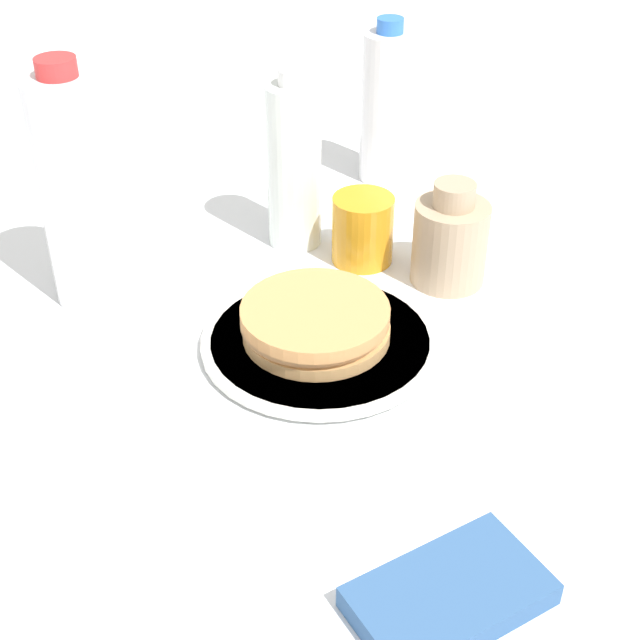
# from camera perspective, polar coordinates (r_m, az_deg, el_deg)

# --- Properties ---
(ground_plane) EXTENTS (4.00, 4.00, 0.00)m
(ground_plane) POSITION_cam_1_polar(r_m,az_deg,el_deg) (0.87, 1.14, -2.26)
(ground_plane) COLOR white
(plate) EXTENTS (0.23, 0.23, 0.01)m
(plate) POSITION_cam_1_polar(r_m,az_deg,el_deg) (0.88, 0.00, -1.39)
(plate) COLOR silver
(plate) RESTS_ON ground_plane
(pancake_stack) EXTENTS (0.15, 0.15, 0.04)m
(pancake_stack) POSITION_cam_1_polar(r_m,az_deg,el_deg) (0.87, -0.30, -0.07)
(pancake_stack) COLOR tan
(pancake_stack) RESTS_ON plate
(juice_glass) EXTENTS (0.07, 0.07, 0.08)m
(juice_glass) POSITION_cam_1_polar(r_m,az_deg,el_deg) (1.00, 2.75, 5.81)
(juice_glass) COLOR orange
(juice_glass) RESTS_ON ground_plane
(cream_jug) EXTENTS (0.08, 0.08, 0.12)m
(cream_jug) POSITION_cam_1_polar(r_m,az_deg,el_deg) (0.97, 8.33, 5.10)
(cream_jug) COLOR tan
(cream_jug) RESTS_ON ground_plane
(water_bottle_near) EXTENTS (0.06, 0.06, 0.21)m
(water_bottle_near) POSITION_cam_1_polar(r_m,az_deg,el_deg) (1.01, -1.68, 9.87)
(water_bottle_near) COLOR silver
(water_bottle_near) RESTS_ON ground_plane
(water_bottle_mid) EXTENTS (0.08, 0.08, 0.26)m
(water_bottle_mid) POSITION_cam_1_polar(r_m,az_deg,el_deg) (0.93, -15.25, 7.92)
(water_bottle_mid) COLOR white
(water_bottle_mid) RESTS_ON ground_plane
(water_bottle_far) EXTENTS (0.07, 0.07, 0.21)m
(water_bottle_far) POSITION_cam_1_polar(r_m,az_deg,el_deg) (1.17, 4.28, 13.47)
(water_bottle_far) COLOR white
(water_bottle_far) RESTS_ON ground_plane
(napkin) EXTENTS (0.15, 0.10, 0.02)m
(napkin) POSITION_cam_1_polar(r_m,az_deg,el_deg) (0.66, 8.27, -17.07)
(napkin) COLOR #33598C
(napkin) RESTS_ON ground_plane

